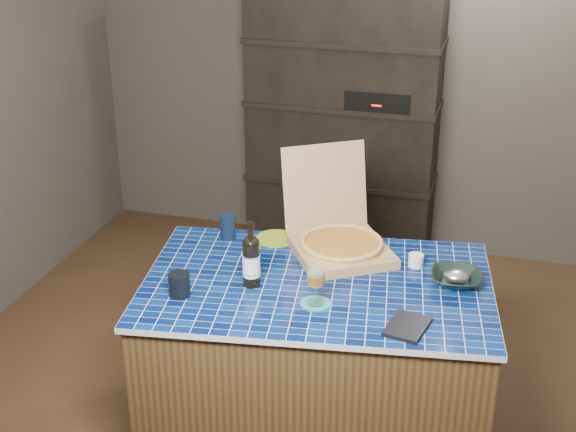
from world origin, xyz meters
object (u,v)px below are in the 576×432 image
(wine_glass, at_px, (316,278))
(bowl, at_px, (456,279))
(kitchen_island, at_px, (316,361))
(mead_bottle, at_px, (251,261))
(dvd_case, at_px, (407,327))
(pizza_box, at_px, (340,241))

(wine_glass, height_order, bowl, wine_glass)
(kitchen_island, xyz_separation_m, mead_bottle, (-0.26, -0.10, 0.52))
(dvd_case, distance_m, bowl, 0.43)
(kitchen_island, xyz_separation_m, pizza_box, (0.03, 0.29, 0.47))
(kitchen_island, xyz_separation_m, dvd_case, (0.42, -0.26, 0.41))
(kitchen_island, bearing_deg, dvd_case, -40.27)
(mead_bottle, bearing_deg, kitchen_island, 21.30)
(pizza_box, distance_m, mead_bottle, 0.49)
(kitchen_island, height_order, pizza_box, pizza_box)
(dvd_case, bearing_deg, bowl, 81.04)
(kitchen_island, distance_m, wine_glass, 0.56)
(dvd_case, bearing_deg, mead_bottle, 177.66)
(mead_bottle, distance_m, bowl, 0.87)
(kitchen_island, height_order, mead_bottle, mead_bottle)
(pizza_box, height_order, dvd_case, pizza_box)
(dvd_case, bearing_deg, wine_glass, 179.29)
(kitchen_island, xyz_separation_m, wine_glass, (0.04, -0.18, 0.53))
(kitchen_island, relative_size, bowl, 7.47)
(wine_glass, bearing_deg, mead_bottle, 164.84)
(bowl, bearing_deg, wine_glass, -148.29)
(mead_bottle, bearing_deg, dvd_case, -13.09)
(mead_bottle, height_order, bowl, mead_bottle)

